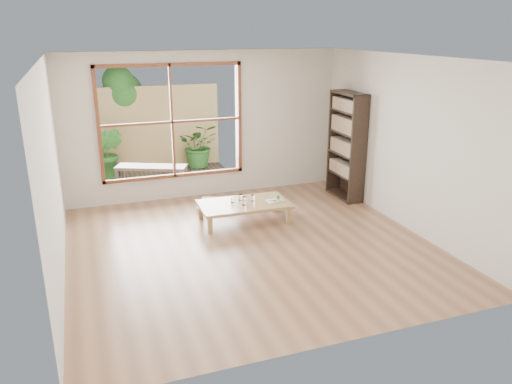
% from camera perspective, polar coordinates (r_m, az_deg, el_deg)
% --- Properties ---
extents(ground, '(5.00, 5.00, 0.00)m').
position_cam_1_polar(ground, '(7.18, -0.66, -6.09)').
color(ground, '#A07250').
rests_on(ground, ground).
extents(low_table, '(1.44, 0.83, 0.31)m').
position_cam_1_polar(low_table, '(7.95, -1.39, -1.50)').
color(low_table, '#A68550').
rests_on(low_table, ground).
extents(floor_cushion, '(0.79, 0.79, 0.09)m').
position_cam_1_polar(floor_cushion, '(8.66, -4.51, -1.47)').
color(floor_cushion, white).
rests_on(floor_cushion, ground).
extents(bookshelf, '(0.30, 0.86, 1.90)m').
position_cam_1_polar(bookshelf, '(9.07, 10.31, 5.19)').
color(bookshelf, '#31251B').
rests_on(bookshelf, ground).
extents(glass_tall, '(0.07, 0.07, 0.14)m').
position_cam_1_polar(glass_tall, '(7.82, -1.37, -1.03)').
color(glass_tall, silver).
rests_on(glass_tall, low_table).
extents(glass_mid, '(0.07, 0.07, 0.10)m').
position_cam_1_polar(glass_mid, '(8.01, -0.38, -0.68)').
color(glass_mid, silver).
rests_on(glass_mid, low_table).
extents(glass_short, '(0.08, 0.08, 0.10)m').
position_cam_1_polar(glass_short, '(8.05, -1.76, -0.60)').
color(glass_short, silver).
rests_on(glass_short, low_table).
extents(glass_small, '(0.06, 0.06, 0.08)m').
position_cam_1_polar(glass_small, '(7.95, -2.67, -0.94)').
color(glass_small, silver).
rests_on(glass_small, low_table).
extents(food_tray, '(0.28, 0.22, 0.08)m').
position_cam_1_polar(food_tray, '(8.03, 2.25, -0.90)').
color(food_tray, white).
rests_on(food_tray, low_table).
extents(deck, '(2.80, 2.00, 0.05)m').
position_cam_1_polar(deck, '(10.30, -10.33, 1.28)').
color(deck, '#373028').
rests_on(deck, ground).
extents(garden_bench, '(1.38, 0.89, 0.42)m').
position_cam_1_polar(garden_bench, '(9.77, -11.88, 2.60)').
color(garden_bench, '#31251B').
rests_on(garden_bench, deck).
extents(bamboo_fence, '(2.80, 0.06, 1.80)m').
position_cam_1_polar(bamboo_fence, '(11.05, -11.50, 7.18)').
color(bamboo_fence, tan).
rests_on(bamboo_fence, ground).
extents(shrub_right, '(0.99, 0.90, 0.97)m').
position_cam_1_polar(shrub_right, '(11.06, -6.50, 5.36)').
color(shrub_right, '#2C6625').
rests_on(shrub_right, deck).
extents(shrub_left, '(0.71, 0.65, 1.05)m').
position_cam_1_polar(shrub_left, '(10.56, -16.45, 4.32)').
color(shrub_left, '#2C6625').
rests_on(shrub_left, deck).
extents(garden_tree, '(1.04, 0.85, 2.22)m').
position_cam_1_polar(garden_tree, '(11.16, -15.47, 10.77)').
color(garden_tree, '#4C3D2D').
rests_on(garden_tree, ground).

